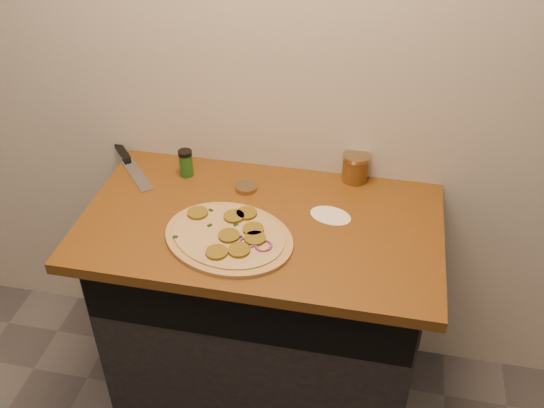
% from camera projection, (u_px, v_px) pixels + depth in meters
% --- Properties ---
extents(cabinet, '(1.10, 0.60, 0.86)m').
position_uv_depth(cabinet, '(264.00, 311.00, 2.33)').
color(cabinet, black).
rests_on(cabinet, ground).
extents(countertop, '(1.20, 0.70, 0.04)m').
position_uv_depth(countertop, '(261.00, 224.00, 2.03)').
color(countertop, brown).
rests_on(countertop, cabinet).
extents(pizza, '(0.53, 0.53, 0.03)m').
position_uv_depth(pizza, '(230.00, 237.00, 1.93)').
color(pizza, tan).
rests_on(pizza, countertop).
extents(chefs_knife, '(0.26, 0.29, 0.02)m').
position_uv_depth(chefs_knife, '(129.00, 162.00, 2.30)').
color(chefs_knife, '#B7BAC1').
rests_on(chefs_knife, countertop).
extents(mason_jar_lid, '(0.09, 0.09, 0.02)m').
position_uv_depth(mason_jar_lid, '(246.00, 187.00, 2.16)').
color(mason_jar_lid, '#988058').
rests_on(mason_jar_lid, countertop).
extents(salsa_jar, '(0.10, 0.10, 0.11)m').
position_uv_depth(salsa_jar, '(355.00, 167.00, 2.18)').
color(salsa_jar, '#9B110F').
rests_on(salsa_jar, countertop).
extents(spice_shaker, '(0.05, 0.05, 0.10)m').
position_uv_depth(spice_shaker, '(186.00, 163.00, 2.21)').
color(spice_shaker, '#20581B').
rests_on(spice_shaker, countertop).
extents(flour_spill, '(0.17, 0.17, 0.00)m').
position_uv_depth(flour_spill, '(330.00, 216.00, 2.04)').
color(flour_spill, silver).
rests_on(flour_spill, countertop).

